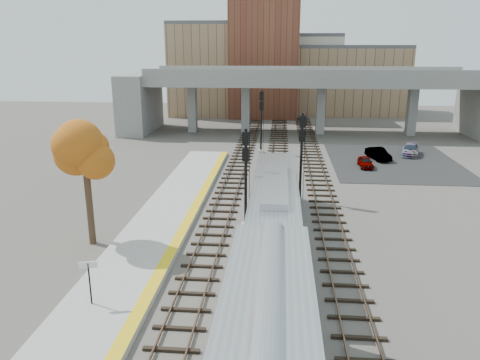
% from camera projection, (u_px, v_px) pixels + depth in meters
% --- Properties ---
extents(ground, '(160.00, 160.00, 0.00)m').
position_uv_depth(ground, '(255.00, 275.00, 26.83)').
color(ground, '#47423D').
rests_on(ground, ground).
extents(platform, '(4.50, 60.00, 0.35)m').
position_uv_depth(platform, '(132.00, 267.00, 27.40)').
color(platform, '#9E9E99').
rests_on(platform, ground).
extents(yellow_strip, '(0.70, 60.00, 0.01)m').
position_uv_depth(yellow_strip, '(163.00, 265.00, 27.19)').
color(yellow_strip, yellow).
rests_on(yellow_strip, platform).
extents(tracks, '(10.70, 95.00, 0.25)m').
position_uv_depth(tracks, '(275.00, 203.00, 38.69)').
color(tracks, black).
rests_on(tracks, ground).
extents(overpass, '(54.00, 12.00, 9.50)m').
position_uv_depth(overpass, '(307.00, 94.00, 67.84)').
color(overpass, slate).
rests_on(overpass, ground).
extents(buildings_far, '(43.00, 21.00, 20.60)m').
position_uv_depth(buildings_far, '(282.00, 71.00, 88.20)').
color(buildings_far, '#967657').
rests_on(buildings_far, ground).
extents(parking_lot, '(14.00, 18.00, 0.04)m').
position_uv_depth(parking_lot, '(394.00, 162.00, 52.43)').
color(parking_lot, black).
rests_on(parking_lot, ground).
extents(locomotive, '(3.02, 19.05, 4.10)m').
position_uv_depth(locomotive, '(275.00, 211.00, 30.51)').
color(locomotive, '#A8AAB2').
rests_on(locomotive, ground).
extents(signal_mast_near, '(0.60, 0.64, 7.18)m').
position_uv_depth(signal_mast_near, '(246.00, 180.00, 32.69)').
color(signal_mast_near, '#9E9E99').
rests_on(signal_mast_near, ground).
extents(signal_mast_mid, '(0.60, 0.64, 7.39)m').
position_uv_depth(signal_mast_mid, '(301.00, 158.00, 38.51)').
color(signal_mast_mid, '#9E9E99').
rests_on(signal_mast_mid, ground).
extents(signal_mast_far, '(0.60, 0.64, 7.50)m').
position_uv_depth(signal_mast_far, '(261.00, 121.00, 56.08)').
color(signal_mast_far, '#9E9E99').
rests_on(signal_mast_far, ground).
extents(station_sign, '(0.88, 0.28, 2.27)m').
position_uv_depth(station_sign, '(89.00, 274.00, 22.74)').
color(station_sign, black).
rests_on(station_sign, platform).
extents(tree, '(3.60, 3.60, 8.58)m').
position_uv_depth(tree, '(84.00, 150.00, 29.28)').
color(tree, '#382619').
rests_on(tree, ground).
extents(car_a, '(1.40, 3.36, 1.14)m').
position_uv_depth(car_a, '(365.00, 162.00, 49.97)').
color(car_a, '#99999E').
rests_on(car_a, parking_lot).
extents(car_b, '(2.52, 4.30, 1.34)m').
position_uv_depth(car_b, '(378.00, 154.00, 53.25)').
color(car_b, '#99999E').
rests_on(car_b, parking_lot).
extents(car_c, '(3.04, 4.87, 1.32)m').
position_uv_depth(car_c, '(410.00, 150.00, 55.40)').
color(car_c, '#99999E').
rests_on(car_c, parking_lot).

